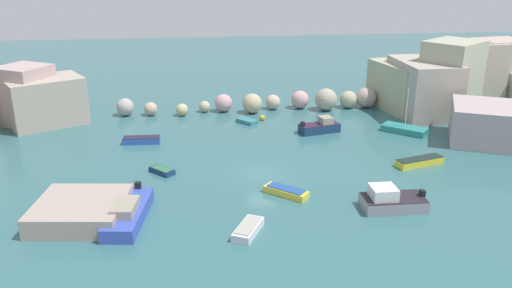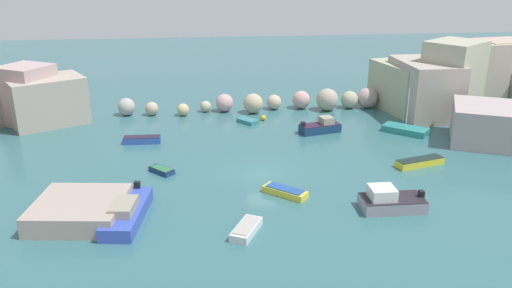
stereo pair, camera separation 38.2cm
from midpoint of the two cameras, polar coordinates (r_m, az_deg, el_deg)
name	(u,v)px [view 2 (the right image)]	position (r m, az deg, el deg)	size (l,w,h in m)	color
cove_water	(262,173)	(43.77, 0.93, -3.27)	(160.00, 160.00, 0.00)	#33656A
cliff_headland_right	(468,89)	(64.63, 22.56, 5.65)	(22.45, 26.22, 8.53)	#A9B49A
rock_breakwater	(297,101)	(61.84, 4.73, 4.78)	(33.99, 3.57, 2.63)	#ADA79F
stone_dock	(80,210)	(38.13, -18.63, -6.90)	(6.04, 5.91, 1.42)	#A99689
channel_buoy	(263,118)	(57.86, 0.99, 2.92)	(0.60, 0.60, 0.60)	gold
moored_boat_0	(142,140)	(51.96, -12.29, 0.47)	(3.60, 1.26, 0.65)	#2E54B1
moored_boat_1	(321,127)	(54.22, 7.38, 1.90)	(4.46, 2.60, 1.61)	navy
moored_boat_2	(405,130)	(55.93, 16.38, 1.53)	(4.67, 4.46, 4.74)	teal
moored_boat_3	(390,201)	(38.79, 14.88, -6.11)	(4.59, 2.34, 1.77)	gray
moored_boat_4	(127,212)	(37.13, -13.83, -7.33)	(3.10, 6.89, 1.61)	#3950B9
moored_boat_5	(420,162)	(47.55, 17.89, -1.91)	(4.61, 2.32, 0.66)	yellow
moored_boat_6	(248,121)	(56.98, -0.74, 2.56)	(2.43, 2.55, 0.43)	teal
moored_boat_7	(162,170)	(44.49, -10.15, -2.87)	(2.32, 2.36, 0.44)	navy
moored_boat_8	(285,192)	(39.88, 3.51, -5.28)	(3.43, 3.19, 0.59)	yellow
moored_boat_9	(246,229)	(34.61, -0.77, -9.38)	(2.48, 3.30, 0.63)	silver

